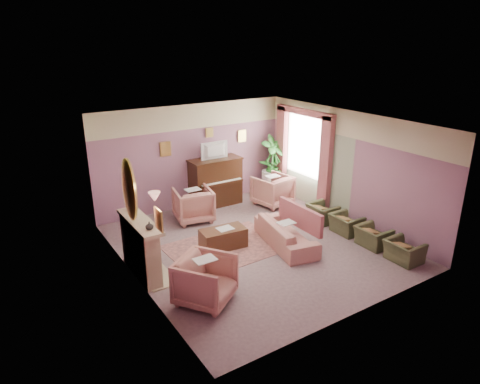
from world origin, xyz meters
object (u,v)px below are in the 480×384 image
television (216,149)px  floral_armchair_front (206,278)px  side_table (270,182)px  coffee_table (223,238)px  floral_armchair_right (272,189)px  floral_armchair_left (193,203)px  olive_chair_d (322,210)px  sofa (286,229)px  olive_chair_b (373,234)px  piano (216,182)px  olive_chair_c (346,221)px  olive_chair_a (404,248)px

television → floral_armchair_front: bearing=-122.1°
side_table → coffee_table: bearing=-142.5°
television → floral_armchair_right: (1.33, -0.81, -1.13)m
coffee_table → floral_armchair_left: (0.14, 1.72, 0.25)m
coffee_table → olive_chair_d: 2.87m
sofa → floral_armchair_right: bearing=60.3°
side_table → olive_chair_b: bearing=-92.0°
sofa → olive_chair_d: size_ratio=2.70×
coffee_table → floral_armchair_front: size_ratio=1.06×
coffee_table → olive_chair_d: olive_chair_d is taller
piano → sofa: (0.10, -3.02, -0.27)m
coffee_table → olive_chair_c: olive_chair_c is taller
piano → coffee_table: size_ratio=1.40×
side_table → sofa: bearing=-120.6°
olive_chair_a → olive_chair_b: (0.00, 0.82, 0.00)m
floral_armchair_right → piano: bearing=147.0°
olive_chair_a → olive_chair_b: same height
piano → television: television is taller
floral_armchair_left → olive_chair_a: 5.08m
piano → coffee_table: 2.67m
olive_chair_d → piano: bearing=124.5°
olive_chair_a → olive_chair_b: size_ratio=1.00×
olive_chair_b → coffee_table: bearing=148.6°
television → floral_armchair_right: 1.92m
television → sofa: (0.10, -2.97, -1.22)m
piano → floral_armchair_front: size_ratio=1.49×
coffee_table → olive_chair_b: (2.86, -1.75, 0.08)m
floral_armchair_right → olive_chair_a: size_ratio=1.34×
piano → olive_chair_d: piano is taller
sofa → olive_chair_d: (1.61, 0.53, -0.08)m
floral_armchair_front → olive_chair_a: size_ratio=1.34×
floral_armchair_left → olive_chair_a: (2.73, -4.29, -0.17)m
floral_armchair_right → side_table: bearing=57.0°
floral_armchair_left → olive_chair_b: floral_armchair_left is taller
television → sofa: size_ratio=0.42×
olive_chair_b → floral_armchair_right: bearing=96.6°
piano → floral_armchair_right: size_ratio=1.49×
sofa → floral_armchair_front: floral_armchair_front is taller
olive_chair_a → olive_chair_d: size_ratio=1.00×
sofa → side_table: size_ratio=2.72×
television → olive_chair_d: television is taller
sofa → floral_armchair_left: floral_armchair_left is taller
piano → olive_chair_b: 4.47m
piano → coffee_table: (-1.16, -2.37, -0.43)m
coffee_table → sofa: size_ratio=0.53×
coffee_table → side_table: 3.79m
olive_chair_a → side_table: (0.14, 4.88, 0.04)m
television → olive_chair_a: bearing=-70.8°
floral_armchair_right → olive_chair_c: (0.38, -2.44, -0.17)m
floral_armchair_right → floral_armchair_front: 4.92m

